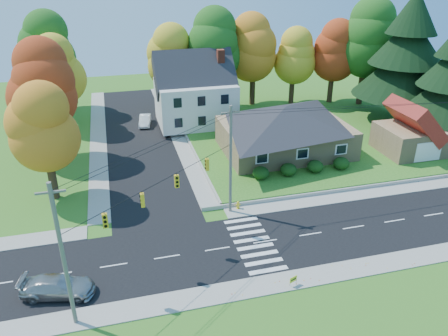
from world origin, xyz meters
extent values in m
plane|color=#3D7923|center=(0.00, 0.00, 0.00)|extent=(120.00, 120.00, 0.00)
cube|color=black|center=(0.00, 0.00, 0.01)|extent=(90.00, 8.00, 0.02)
cube|color=black|center=(-8.00, 26.00, 0.01)|extent=(8.00, 44.00, 0.02)
cube|color=#9C9A90|center=(0.00, 5.00, 0.04)|extent=(90.00, 2.00, 0.08)
cube|color=#9C9A90|center=(0.00, -5.00, 0.04)|extent=(90.00, 2.00, 0.08)
cube|color=#3D7923|center=(13.00, 21.00, 0.25)|extent=(30.00, 30.00, 0.50)
cube|color=tan|center=(8.00, 16.00, 2.10)|extent=(14.00, 10.00, 3.20)
pyramid|color=#26262B|center=(8.00, 16.00, 4.80)|extent=(14.60, 10.60, 2.20)
cube|color=silver|center=(0.00, 28.00, 3.30)|extent=(10.00, 8.00, 5.60)
pyramid|color=#26262B|center=(0.00, 28.00, 7.30)|extent=(10.40, 8.40, 2.40)
cube|color=brown|center=(3.50, 28.00, 5.30)|extent=(0.90, 0.90, 9.60)
cube|color=tan|center=(22.00, 12.00, 2.00)|extent=(7.00, 6.00, 3.00)
pyramid|color=maroon|center=(22.00, 12.00, 4.30)|extent=(7.30, 6.30, 1.60)
cube|color=silver|center=(22.00, 8.95, 1.70)|extent=(3.20, 0.10, 2.20)
ellipsoid|color=#163A10|center=(3.00, 9.80, 1.14)|extent=(1.70, 1.70, 1.27)
ellipsoid|color=#163A10|center=(6.00, 9.80, 1.14)|extent=(1.70, 1.70, 1.27)
ellipsoid|color=#163A10|center=(9.00, 9.80, 1.14)|extent=(1.70, 1.70, 1.27)
ellipsoid|color=#163A10|center=(12.00, 9.80, 1.14)|extent=(1.70, 1.70, 1.27)
cylinder|color=#666059|center=(-14.50, -5.20, 5.00)|extent=(0.26, 0.26, 10.00)
cube|color=#666059|center=(-14.50, -5.20, 9.40)|extent=(1.60, 0.12, 0.12)
cylinder|color=#666059|center=(-1.50, 5.20, 5.00)|extent=(0.26, 0.26, 10.00)
cube|color=#666059|center=(-1.50, 5.20, 9.40)|extent=(1.60, 0.12, 0.12)
cube|color=gold|center=(-12.00, -3.20, 5.95)|extent=(0.34, 0.26, 1.00)
cube|color=gold|center=(-9.50, -1.20, 5.95)|extent=(0.26, 0.34, 1.00)
cube|color=gold|center=(-6.80, 0.95, 5.95)|extent=(0.34, 0.26, 1.00)
cube|color=gold|center=(-4.00, 3.20, 5.95)|extent=(0.26, 0.34, 1.00)
cylinder|color=black|center=(-8.00, 0.00, 6.60)|extent=(13.02, 10.43, 0.04)
cylinder|color=#3F2A19|center=(-2.00, 34.00, 3.20)|extent=(0.80, 0.80, 5.40)
sphere|color=gold|center=(-2.00, 34.00, 7.10)|extent=(6.72, 6.72, 6.72)
sphere|color=gold|center=(-2.00, 34.00, 8.78)|extent=(5.91, 5.91, 5.91)
sphere|color=gold|center=(-2.00, 34.00, 10.46)|extent=(5.11, 5.11, 5.11)
cylinder|color=#3F2A19|center=(4.00, 33.00, 3.65)|extent=(0.86, 0.86, 6.30)
sphere|color=#24601A|center=(4.00, 33.00, 8.20)|extent=(7.84, 7.84, 7.84)
sphere|color=#24601A|center=(4.00, 33.00, 10.16)|extent=(6.90, 6.90, 6.90)
sphere|color=#24601A|center=(4.00, 33.00, 12.12)|extent=(5.96, 5.96, 5.96)
cylinder|color=#3F2A19|center=(10.00, 34.00, 3.43)|extent=(0.83, 0.83, 5.85)
sphere|color=orange|center=(10.00, 34.00, 7.65)|extent=(7.28, 7.28, 7.28)
sphere|color=orange|center=(10.00, 34.00, 9.47)|extent=(6.41, 6.41, 6.41)
sphere|color=orange|center=(10.00, 34.00, 11.29)|extent=(5.53, 5.53, 5.53)
cylinder|color=#3F2A19|center=(16.00, 33.00, 2.98)|extent=(0.77, 0.77, 4.95)
sphere|color=gold|center=(16.00, 33.00, 6.55)|extent=(6.16, 6.16, 6.16)
sphere|color=gold|center=(16.00, 33.00, 8.09)|extent=(5.42, 5.42, 5.42)
sphere|color=gold|center=(16.00, 33.00, 9.63)|extent=(4.68, 4.68, 4.68)
cylinder|color=#3F2A19|center=(22.00, 32.00, 3.20)|extent=(0.80, 0.80, 5.40)
sphere|color=#A63515|center=(22.00, 32.00, 7.10)|extent=(6.72, 6.72, 6.72)
sphere|color=#A63515|center=(22.00, 32.00, 8.78)|extent=(5.91, 5.91, 5.91)
sphere|color=#A63515|center=(22.00, 32.00, 10.46)|extent=(5.11, 5.11, 5.11)
cylinder|color=#3F2A19|center=(26.00, 30.00, 3.88)|extent=(0.89, 0.89, 6.75)
sphere|color=#24601A|center=(26.00, 30.00, 8.75)|extent=(8.40, 8.40, 8.40)
sphere|color=#24601A|center=(26.00, 30.00, 10.85)|extent=(7.39, 7.39, 7.39)
sphere|color=#24601A|center=(26.00, 30.00, 12.95)|extent=(6.38, 6.38, 6.38)
cylinder|color=#3F2A19|center=(27.00, 22.00, 1.94)|extent=(0.40, 0.40, 2.88)
cone|color=black|center=(27.00, 22.00, 7.38)|extent=(12.80, 12.80, 6.72)
cone|color=black|center=(27.00, 22.00, 11.22)|extent=(9.60, 9.60, 6.08)
cone|color=black|center=(27.00, 22.00, 14.74)|extent=(6.40, 6.40, 5.44)
cylinder|color=#3F2A19|center=(28.00, 14.00, 1.76)|extent=(0.40, 0.40, 2.52)
cylinder|color=#3F2A19|center=(-17.00, 12.00, 2.48)|extent=(0.77, 0.77, 4.95)
sphere|color=orange|center=(-17.00, 12.00, 6.05)|extent=(6.16, 6.16, 6.16)
sphere|color=orange|center=(-17.00, 12.00, 7.59)|extent=(5.42, 5.42, 5.42)
sphere|color=orange|center=(-17.00, 12.00, 9.13)|extent=(4.68, 4.68, 4.68)
cylinder|color=#3F2A19|center=(-18.00, 22.00, 2.93)|extent=(0.83, 0.83, 5.85)
sphere|color=#A63515|center=(-18.00, 22.00, 7.15)|extent=(7.28, 7.28, 7.28)
sphere|color=#A63515|center=(-18.00, 22.00, 8.97)|extent=(6.41, 6.41, 6.41)
sphere|color=#A63515|center=(-18.00, 22.00, 10.79)|extent=(5.53, 5.53, 5.53)
cylinder|color=#3F2A19|center=(-17.00, 32.00, 2.70)|extent=(0.80, 0.80, 5.40)
sphere|color=gold|center=(-17.00, 32.00, 6.60)|extent=(6.72, 6.72, 6.72)
sphere|color=gold|center=(-17.00, 32.00, 8.28)|extent=(5.91, 5.91, 5.91)
sphere|color=gold|center=(-17.00, 32.00, 9.96)|extent=(5.11, 5.11, 5.11)
cylinder|color=#3F2A19|center=(-19.00, 40.00, 3.15)|extent=(0.86, 0.86, 6.30)
sphere|color=#24601A|center=(-19.00, 40.00, 7.70)|extent=(7.84, 7.84, 7.84)
sphere|color=#24601A|center=(-19.00, 40.00, 9.66)|extent=(6.90, 6.90, 6.90)
sphere|color=#24601A|center=(-19.00, 40.00, 11.62)|extent=(5.96, 5.96, 5.96)
imported|color=#A2A2A2|center=(-15.71, -2.27, 0.74)|extent=(5.27, 3.11, 1.43)
imported|color=white|center=(-6.70, 30.10, 0.69)|extent=(2.07, 4.24, 1.34)
cylinder|color=yellow|center=(-0.68, 5.47, 0.05)|extent=(0.36, 0.36, 0.10)
cylinder|color=yellow|center=(-0.68, 5.47, 0.35)|extent=(0.24, 0.24, 0.54)
sphere|color=yellow|center=(-0.68, 5.47, 0.67)|extent=(0.26, 0.26, 0.26)
cylinder|color=yellow|center=(-0.68, 5.47, 0.44)|extent=(0.45, 0.12, 0.12)
cylinder|color=black|center=(-0.16, -5.54, 0.27)|extent=(0.02, 0.02, 0.54)
cylinder|color=black|center=(0.31, -5.54, 0.27)|extent=(0.02, 0.02, 0.54)
cube|color=yellow|center=(0.07, -5.54, 0.60)|extent=(0.62, 0.26, 0.43)
camera|label=1|loc=(-10.73, -27.45, 20.77)|focal=35.00mm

